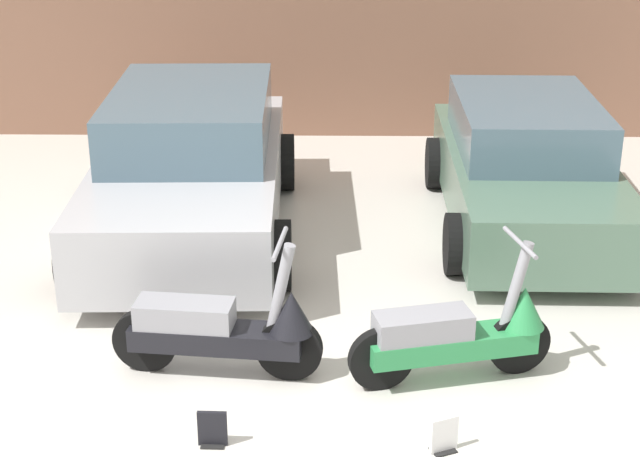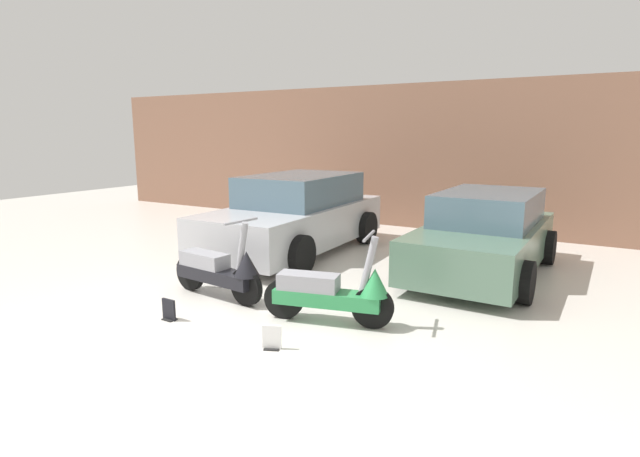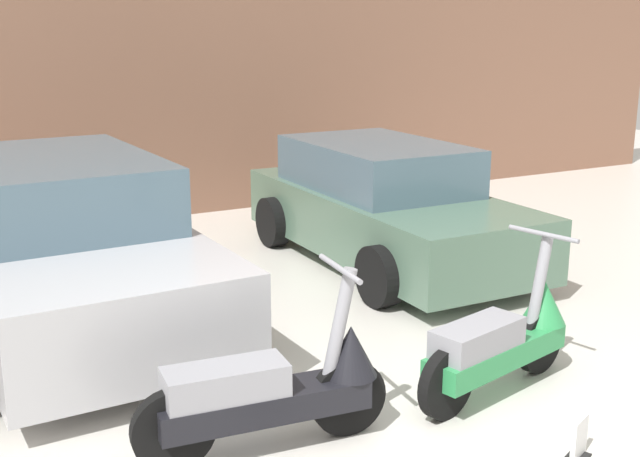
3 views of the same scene
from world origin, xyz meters
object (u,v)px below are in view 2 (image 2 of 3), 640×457
at_px(scooter_front_left, 220,270).
at_px(scooter_front_right, 333,292).
at_px(car_rear_center, 485,235).
at_px(placard_near_left_scooter, 169,311).
at_px(placard_near_right_scooter, 272,339).
at_px(car_rear_left, 296,215).

height_order(scooter_front_left, scooter_front_right, scooter_front_left).
xyz_separation_m(scooter_front_left, car_rear_center, (2.81, 3.12, 0.22)).
height_order(placard_near_left_scooter, placard_near_right_scooter, same).
distance_m(scooter_front_left, placard_near_right_scooter, 1.87).
height_order(car_rear_left, placard_near_left_scooter, car_rear_left).
xyz_separation_m(car_rear_left, placard_near_left_scooter, (0.64, -3.82, -0.58)).
height_order(car_rear_center, placard_near_right_scooter, car_rear_center).
xyz_separation_m(car_rear_center, placard_near_left_scooter, (-2.81, -4.06, -0.51)).
relative_size(scooter_front_left, car_rear_left, 0.38).
xyz_separation_m(scooter_front_right, car_rear_left, (-2.41, 2.92, 0.30)).
distance_m(scooter_front_left, car_rear_center, 4.21).
bearing_deg(placard_near_left_scooter, car_rear_left, 99.50).
xyz_separation_m(scooter_front_right, placard_near_right_scooter, (-0.21, -0.95, -0.28)).
distance_m(car_rear_left, car_rear_center, 3.46).
bearing_deg(car_rear_center, scooter_front_right, -17.42).
bearing_deg(car_rear_left, placard_near_left_scooter, 7.88).
bearing_deg(scooter_front_left, car_rear_center, 54.03).
distance_m(placard_near_left_scooter, placard_near_right_scooter, 1.56).
xyz_separation_m(car_rear_left, car_rear_center, (3.45, 0.24, -0.07)).
height_order(scooter_front_left, car_rear_left, car_rear_left).
xyz_separation_m(placard_near_left_scooter, placard_near_right_scooter, (1.56, -0.05, 0.00)).
bearing_deg(car_rear_left, car_rear_center, 92.28).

